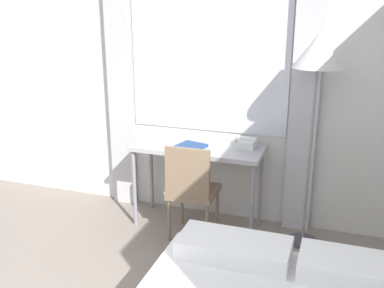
% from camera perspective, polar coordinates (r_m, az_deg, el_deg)
% --- Properties ---
extents(wall_back_with_window, '(5.26, 0.13, 2.70)m').
position_cam_1_polar(wall_back_with_window, '(4.16, 1.62, 8.62)').
color(wall_back_with_window, silver).
rests_on(wall_back_with_window, ground_plane).
extents(desk, '(1.17, 0.46, 0.78)m').
position_cam_1_polar(desk, '(4.02, 0.73, -1.32)').
color(desk, '#B2B2B7').
rests_on(desk, ground_plane).
extents(desk_chair, '(0.41, 0.41, 0.88)m').
position_cam_1_polar(desk_chair, '(3.86, -0.07, -5.49)').
color(desk_chair, '#8C7259').
rests_on(desk_chair, ground_plane).
extents(standing_lamp, '(0.39, 0.39, 1.79)m').
position_cam_1_polar(standing_lamp, '(3.63, 15.67, 10.00)').
color(standing_lamp, '#4C4C51').
rests_on(standing_lamp, ground_plane).
extents(telephone, '(0.16, 0.16, 0.10)m').
position_cam_1_polar(telephone, '(3.97, 6.99, 0.11)').
color(telephone, white).
rests_on(telephone, desk).
extents(book, '(0.27, 0.26, 0.02)m').
position_cam_1_polar(book, '(3.95, -0.19, -0.27)').
color(book, navy).
rests_on(book, desk).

